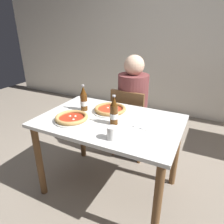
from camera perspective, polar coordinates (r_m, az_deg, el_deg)
ground_plane at (r=2.17m, az=-0.63°, el=-20.30°), size 8.00×8.00×0.00m
back_wall_tiled at (r=3.67m, az=16.07°, el=19.36°), size 7.00×0.10×2.60m
dining_table_main at (r=1.79m, az=-0.72°, el=-5.40°), size 1.20×0.80×0.75m
chair_behind_table at (r=2.38m, az=5.12°, el=-2.11°), size 0.41×0.41×0.85m
diner_seated at (r=2.38m, az=5.70°, el=0.57°), size 0.34×0.34×1.21m
pizza_margherita_near at (r=1.89m, az=-0.53°, el=0.69°), size 0.32×0.32×0.04m
pizza_marinara_far at (r=1.75m, az=-11.22°, el=-1.69°), size 0.30×0.30×0.04m
beer_bottle_left at (r=1.91m, az=-7.93°, el=3.41°), size 0.07×0.07×0.25m
beer_bottle_center at (r=1.62m, az=0.54°, el=-0.05°), size 0.07×0.07×0.25m
napkin_with_cutlery at (r=1.68m, az=8.39°, el=-3.20°), size 0.20×0.20×0.01m
paper_cup at (r=1.43m, az=-0.03°, el=-5.89°), size 0.07×0.07×0.09m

